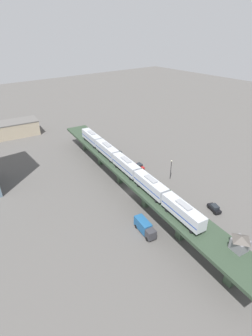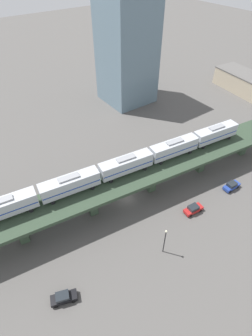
# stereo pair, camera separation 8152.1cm
# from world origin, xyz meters

# --- Properties ---
(ground_plane) EXTENTS (400.00, 400.00, 0.00)m
(ground_plane) POSITION_xyz_m (0.00, 0.00, 0.00)
(ground_plane) COLOR #514F4C
(elevated_viaduct) EXTENTS (20.63, 92.30, 6.90)m
(elevated_viaduct) POSITION_xyz_m (-0.02, -0.16, 5.94)
(elevated_viaduct) COLOR #2C3D2C
(elevated_viaduct) RESTS_ON ground
(subway_train) EXTENTS (11.13, 62.21, 4.45)m
(subway_train) POSITION_xyz_m (-1.32, 0.68, 9.44)
(subway_train) COLOR #ADB2BA
(subway_train) RESTS_ON elevated_viaduct
(signal_hut) EXTENTS (3.62, 3.62, 3.40)m
(signal_hut) POSITION_xyz_m (-2.59, -37.09, 8.70)
(signal_hut) COLOR slate
(signal_hut) RESTS_ON elevated_viaduct
(street_car_blue) EXTENTS (2.10, 4.47, 1.89)m
(street_car_blue) POSITION_xyz_m (12.09, 22.57, 0.94)
(street_car_blue) COLOR #233D93
(street_car_blue) RESTS_ON ground
(street_car_black) EXTENTS (3.15, 4.75, 1.89)m
(street_car_black) POSITION_xyz_m (12.24, -22.00, 0.94)
(street_car_black) COLOR black
(street_car_black) RESTS_ON ground
(street_car_red) EXTENTS (2.30, 4.56, 1.89)m
(street_car_red) POSITION_xyz_m (11.70, 9.70, 0.94)
(street_car_red) COLOR #AD1E1E
(street_car_red) RESTS_ON ground
(delivery_truck) EXTENTS (3.43, 7.48, 3.20)m
(delivery_truck) POSITION_xyz_m (-8.88, -16.62, 1.76)
(delivery_truck) COLOR #333338
(delivery_truck) RESTS_ON ground
(street_lamp) EXTENTS (0.44, 0.44, 6.94)m
(street_lamp) POSITION_xyz_m (15.18, -2.33, 4.11)
(street_lamp) COLOR black
(street_lamp) RESTS_ON ground
(warehouse_building) EXTENTS (29.60, 13.64, 6.80)m
(warehouse_building) POSITION_xyz_m (-16.98, 70.09, 3.41)
(warehouse_building) COLOR tan
(warehouse_building) RESTS_ON ground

